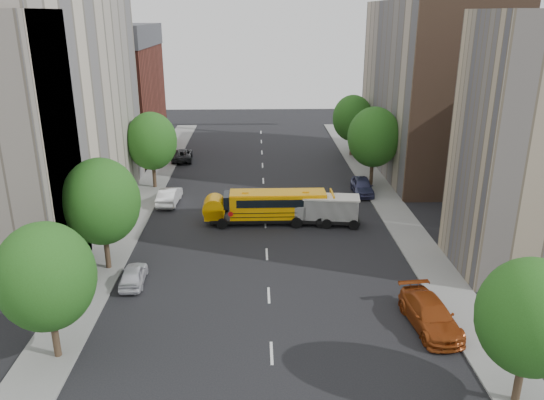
{
  "coord_description": "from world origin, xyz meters",
  "views": [
    {
      "loc": [
        -0.68,
        -37.36,
        16.79
      ],
      "look_at": [
        0.5,
        2.0,
        2.82
      ],
      "focal_mm": 35.0,
      "sensor_mm": 36.0,
      "label": 1
    }
  ],
  "objects_px": {
    "street_tree_1": "(101,202)",
    "parked_car_4": "(362,186)",
    "street_tree_2": "(152,141)",
    "school_bus": "(268,205)",
    "street_tree_4": "(374,137)",
    "parked_car_2": "(182,155)",
    "safari_truck": "(325,210)",
    "street_tree_5": "(353,118)",
    "parked_car_3": "(430,315)",
    "street_tree_0": "(46,277)",
    "street_tree_3": "(530,317)",
    "parked_car_1": "(169,196)",
    "parked_car_0": "(133,275)"
  },
  "relations": [
    {
      "from": "street_tree_0",
      "to": "street_tree_1",
      "type": "height_order",
      "value": "street_tree_1"
    },
    {
      "from": "parked_car_3",
      "to": "parked_car_4",
      "type": "height_order",
      "value": "parked_car_4"
    },
    {
      "from": "parked_car_3",
      "to": "school_bus",
      "type": "bearing_deg",
      "value": 112.78
    },
    {
      "from": "street_tree_0",
      "to": "safari_truck",
      "type": "xyz_separation_m",
      "value": [
        16.0,
        17.73,
        -3.33
      ]
    },
    {
      "from": "parked_car_0",
      "to": "parked_car_1",
      "type": "height_order",
      "value": "parked_car_1"
    },
    {
      "from": "street_tree_1",
      "to": "street_tree_3",
      "type": "height_order",
      "value": "street_tree_1"
    },
    {
      "from": "street_tree_2",
      "to": "school_bus",
      "type": "bearing_deg",
      "value": -40.99
    },
    {
      "from": "street_tree_0",
      "to": "parked_car_3",
      "type": "height_order",
      "value": "street_tree_0"
    },
    {
      "from": "parked_car_1",
      "to": "parked_car_3",
      "type": "height_order",
      "value": "parked_car_3"
    },
    {
      "from": "street_tree_2",
      "to": "street_tree_5",
      "type": "xyz_separation_m",
      "value": [
        22.0,
        12.0,
        -0.12
      ]
    },
    {
      "from": "school_bus",
      "to": "parked_car_3",
      "type": "xyz_separation_m",
      "value": [
        8.72,
        -16.01,
        -0.77
      ]
    },
    {
      "from": "street_tree_1",
      "to": "parked_car_2",
      "type": "height_order",
      "value": "street_tree_1"
    },
    {
      "from": "street_tree_1",
      "to": "parked_car_0",
      "type": "distance_m",
      "value": 5.32
    },
    {
      "from": "street_tree_4",
      "to": "parked_car_1",
      "type": "xyz_separation_m",
      "value": [
        -19.8,
        -4.76,
        -4.32
      ]
    },
    {
      "from": "street_tree_4",
      "to": "street_tree_5",
      "type": "xyz_separation_m",
      "value": [
        -0.0,
        12.0,
        -0.37
      ]
    },
    {
      "from": "parked_car_1",
      "to": "parked_car_3",
      "type": "xyz_separation_m",
      "value": [
        17.78,
        -21.04,
        0.04
      ]
    },
    {
      "from": "street_tree_3",
      "to": "street_tree_0",
      "type": "bearing_deg",
      "value": 169.7
    },
    {
      "from": "street_tree_0",
      "to": "parked_car_4",
      "type": "bearing_deg",
      "value": 51.06
    },
    {
      "from": "street_tree_1",
      "to": "parked_car_4",
      "type": "relative_size",
      "value": 1.68
    },
    {
      "from": "street_tree_5",
      "to": "safari_truck",
      "type": "bearing_deg",
      "value": -105.07
    },
    {
      "from": "street_tree_4",
      "to": "street_tree_5",
      "type": "relative_size",
      "value": 1.08
    },
    {
      "from": "street_tree_5",
      "to": "safari_truck",
      "type": "relative_size",
      "value": 1.25
    },
    {
      "from": "street_tree_3",
      "to": "parked_car_3",
      "type": "distance_m",
      "value": 7.48
    },
    {
      "from": "street_tree_5",
      "to": "school_bus",
      "type": "xyz_separation_m",
      "value": [
        -10.74,
        -21.79,
        -3.14
      ]
    },
    {
      "from": "safari_truck",
      "to": "parked_car_2",
      "type": "xyz_separation_m",
      "value": [
        -14.6,
        20.79,
        -0.61
      ]
    },
    {
      "from": "parked_car_0",
      "to": "parked_car_3",
      "type": "xyz_separation_m",
      "value": [
        17.78,
        -5.6,
        0.15
      ]
    },
    {
      "from": "street_tree_1",
      "to": "school_bus",
      "type": "relative_size",
      "value": 0.79
    },
    {
      "from": "school_bus",
      "to": "street_tree_0",
      "type": "bearing_deg",
      "value": -122.05
    },
    {
      "from": "street_tree_2",
      "to": "street_tree_4",
      "type": "bearing_deg",
      "value": 0.0
    },
    {
      "from": "street_tree_0",
      "to": "street_tree_5",
      "type": "height_order",
      "value": "street_tree_5"
    },
    {
      "from": "safari_truck",
      "to": "parked_car_2",
      "type": "bearing_deg",
      "value": 132.0
    },
    {
      "from": "street_tree_3",
      "to": "parked_car_0",
      "type": "distance_m",
      "value": 23.36
    },
    {
      "from": "parked_car_4",
      "to": "street_tree_3",
      "type": "bearing_deg",
      "value": -85.37
    },
    {
      "from": "street_tree_3",
      "to": "street_tree_4",
      "type": "distance_m",
      "value": 32.01
    },
    {
      "from": "street_tree_0",
      "to": "school_bus",
      "type": "relative_size",
      "value": 0.74
    },
    {
      "from": "street_tree_5",
      "to": "parked_car_3",
      "type": "xyz_separation_m",
      "value": [
        -2.02,
        -37.8,
        -3.91
      ]
    },
    {
      "from": "street_tree_0",
      "to": "parked_car_3",
      "type": "xyz_separation_m",
      "value": [
        19.98,
        2.2,
        -3.85
      ]
    },
    {
      "from": "parked_car_4",
      "to": "parked_car_2",
      "type": "bearing_deg",
      "value": 147.76
    },
    {
      "from": "street_tree_4",
      "to": "parked_car_1",
      "type": "height_order",
      "value": "street_tree_4"
    },
    {
      "from": "street_tree_0",
      "to": "parked_car_3",
      "type": "bearing_deg",
      "value": 6.28
    },
    {
      "from": "street_tree_2",
      "to": "street_tree_0",
      "type": "bearing_deg",
      "value": -90.0
    },
    {
      "from": "street_tree_5",
      "to": "parked_car_0",
      "type": "relative_size",
      "value": 1.99
    },
    {
      "from": "school_bus",
      "to": "safari_truck",
      "type": "height_order",
      "value": "school_bus"
    },
    {
      "from": "parked_car_2",
      "to": "parked_car_4",
      "type": "distance_m",
      "value": 23.2
    },
    {
      "from": "street_tree_4",
      "to": "parked_car_4",
      "type": "relative_size",
      "value": 1.73
    },
    {
      "from": "street_tree_4",
      "to": "parked_car_2",
      "type": "relative_size",
      "value": 1.6
    },
    {
      "from": "street_tree_1",
      "to": "school_bus",
      "type": "height_order",
      "value": "street_tree_1"
    },
    {
      "from": "parked_car_0",
      "to": "parked_car_4",
      "type": "bearing_deg",
      "value": -138.86
    },
    {
      "from": "parked_car_1",
      "to": "street_tree_4",
      "type": "bearing_deg",
      "value": -162.92
    },
    {
      "from": "parked_car_2",
      "to": "safari_truck",
      "type": "bearing_deg",
      "value": 120.6
    }
  ]
}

